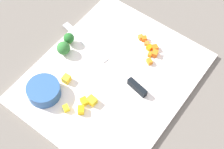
{
  "coord_description": "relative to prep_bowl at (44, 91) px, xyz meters",
  "views": [
    {
      "loc": [
        -0.38,
        -0.29,
        0.79
      ],
      "look_at": [
        0.0,
        0.0,
        0.02
      ],
      "focal_mm": 54.14,
      "sensor_mm": 36.0,
      "label": 1
    }
  ],
  "objects": [
    {
      "name": "ground_plane",
      "position": [
        0.15,
        -0.11,
        -0.03
      ],
      "size": [
        4.0,
        4.0,
        0.0
      ],
      "primitive_type": "plane",
      "color": "#68625A"
    },
    {
      "name": "broccoli_floret_1",
      "position": [
        0.17,
        0.06,
        0.0
      ],
      "size": [
        0.03,
        0.03,
        0.04
      ],
      "color": "#8AB057",
      "rests_on": "cutting_board"
    },
    {
      "name": "pepper_dice_2",
      "position": [
        0.02,
        -0.1,
        -0.01
      ],
      "size": [
        0.03,
        0.02,
        0.02
      ],
      "primitive_type": "cube",
      "rotation": [
        0.0,
        0.0,
        0.66
      ],
      "color": "yellow",
      "rests_on": "cutting_board"
    },
    {
      "name": "pepper_dice_3",
      "position": [
        0.04,
        -0.1,
        -0.01
      ],
      "size": [
        0.02,
        0.02,
        0.02
      ],
      "primitive_type": "cube",
      "rotation": [
        0.0,
        0.0,
        1.15
      ],
      "color": "yellow",
      "rests_on": "cutting_board"
    },
    {
      "name": "broccoli_floret_0",
      "position": [
        0.13,
        0.05,
        0.0
      ],
      "size": [
        0.04,
        0.04,
        0.04
      ],
      "color": "#93BC60",
      "rests_on": "cutting_board"
    },
    {
      "name": "carrot_dice_2",
      "position": [
        0.25,
        -0.16,
        -0.01
      ],
      "size": [
        0.02,
        0.02,
        0.01
      ],
      "primitive_type": "cube",
      "rotation": [
        0.0,
        0.0,
        2.61
      ],
      "color": "orange",
      "rests_on": "cutting_board"
    },
    {
      "name": "carrot_dice_1",
      "position": [
        0.27,
        -0.15,
        -0.01
      ],
      "size": [
        0.02,
        0.01,
        0.01
      ],
      "primitive_type": "cube",
      "rotation": [
        0.0,
        0.0,
        0.27
      ],
      "color": "orange",
      "rests_on": "cutting_board"
    },
    {
      "name": "carrot_dice_3",
      "position": [
        0.3,
        -0.1,
        -0.01
      ],
      "size": [
        0.02,
        0.02,
        0.01
      ],
      "primitive_type": "cube",
      "rotation": [
        0.0,
        0.0,
        2.57
      ],
      "color": "orange",
      "rests_on": "cutting_board"
    },
    {
      "name": "carrot_dice_7",
      "position": [
        0.29,
        -0.14,
        -0.01
      ],
      "size": [
        0.02,
        0.02,
        0.01
      ],
      "primitive_type": "cube",
      "rotation": [
        0.0,
        0.0,
        2.95
      ],
      "color": "orange",
      "rests_on": "cutting_board"
    },
    {
      "name": "pepper_dice_4",
      "position": [
        -0.0,
        -0.07,
        -0.01
      ],
      "size": [
        0.02,
        0.02,
        0.01
      ],
      "primitive_type": "cube",
      "rotation": [
        0.0,
        0.0,
        2.66
      ],
      "color": "yellow",
      "rests_on": "cutting_board"
    },
    {
      "name": "carrot_dice_5",
      "position": [
        0.29,
        -0.15,
        -0.01
      ],
      "size": [
        0.02,
        0.02,
        0.01
      ],
      "primitive_type": "cube",
      "rotation": [
        0.0,
        0.0,
        0.96
      ],
      "color": "orange",
      "rests_on": "cutting_board"
    },
    {
      "name": "cutting_board",
      "position": [
        0.15,
        -0.11,
        -0.02
      ],
      "size": [
        0.47,
        0.39,
        0.01
      ],
      "primitive_type": "cube",
      "color": "white",
      "rests_on": "ground_plane"
    },
    {
      "name": "pepper_dice_1",
      "position": [
        0.06,
        -0.02,
        -0.01
      ],
      "size": [
        0.02,
        0.02,
        0.02
      ],
      "primitive_type": "cube",
      "rotation": [
        0.0,
        0.0,
        1.65
      ],
      "color": "yellow",
      "rests_on": "cutting_board"
    },
    {
      "name": "chef_knife",
      "position": [
        0.17,
        -0.11,
        -0.01
      ],
      "size": [
        0.08,
        0.33,
        0.02
      ],
      "rotation": [
        0.0,
        0.0,
        1.39
      ],
      "color": "silver",
      "rests_on": "cutting_board"
    },
    {
      "name": "carrot_dice_4",
      "position": [
        0.28,
        -0.16,
        -0.01
      ],
      "size": [
        0.02,
        0.02,
        0.02
      ],
      "primitive_type": "cube",
      "rotation": [
        0.0,
        0.0,
        0.25
      ],
      "color": "orange",
      "rests_on": "cutting_board"
    },
    {
      "name": "carrot_dice_6",
      "position": [
        0.3,
        -0.11,
        -0.01
      ],
      "size": [
        0.02,
        0.02,
        0.01
      ],
      "primitive_type": "cube",
      "rotation": [
        0.0,
        0.0,
        0.72
      ],
      "color": "orange",
      "rests_on": "cutting_board"
    },
    {
      "name": "prep_bowl",
      "position": [
        0.0,
        0.0,
        0.0
      ],
      "size": [
        0.09,
        0.09,
        0.03
      ],
      "primitive_type": "cylinder",
      "color": "#2C5691",
      "rests_on": "cutting_board"
    },
    {
      "name": "carrot_dice_0",
      "position": [
        0.29,
        -0.12,
        -0.01
      ],
      "size": [
        0.02,
        0.02,
        0.01
      ],
      "primitive_type": "cube",
      "rotation": [
        0.0,
        0.0,
        0.31
      ],
      "color": "orange",
      "rests_on": "cutting_board"
    },
    {
      "name": "pepper_dice_0",
      "position": [
        0.05,
        -0.11,
        -0.01
      ],
      "size": [
        0.02,
        0.02,
        0.02
      ],
      "primitive_type": "cube",
      "rotation": [
        0.0,
        0.0,
        1.48
      ],
      "color": "yellow",
      "rests_on": "cutting_board"
    }
  ]
}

